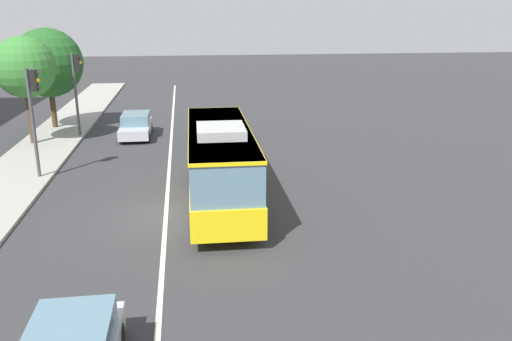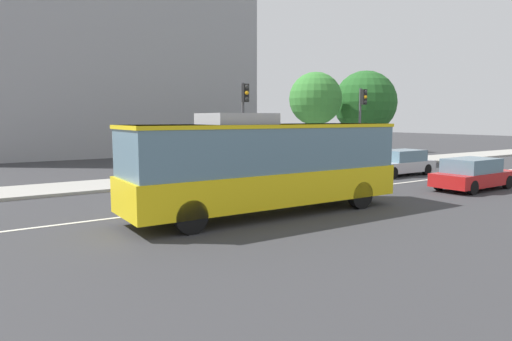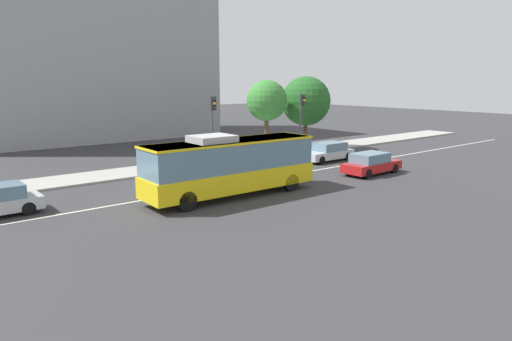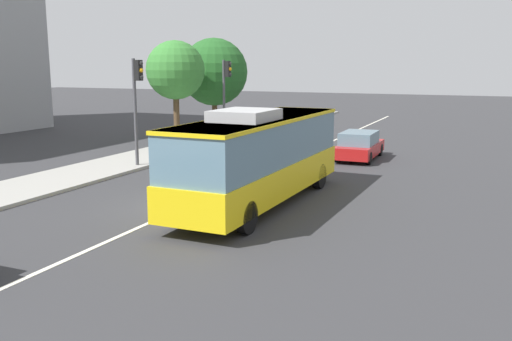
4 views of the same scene
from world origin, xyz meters
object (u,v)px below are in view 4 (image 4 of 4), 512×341
(street_tree_kerbside_left, at_px, (175,71))
(traffic_light_near_corner, at_px, (137,94))
(sedan_red, at_px, (359,145))
(transit_bus, at_px, (259,154))
(sedan_silver_ahead, at_px, (275,137))
(traffic_light_mid_block, at_px, (226,87))
(street_tree_kerbside_centre, at_px, (214,72))

(street_tree_kerbside_left, bearing_deg, traffic_light_near_corner, -162.63)
(sedan_red, relative_size, street_tree_kerbside_left, 0.71)
(transit_bus, bearing_deg, street_tree_kerbside_left, 43.49)
(sedan_silver_ahead, relative_size, traffic_light_mid_block, 0.87)
(traffic_light_near_corner, relative_size, traffic_light_mid_block, 1.00)
(transit_bus, bearing_deg, sedan_silver_ahead, 20.26)
(traffic_light_near_corner, distance_m, street_tree_kerbside_centre, 11.68)
(sedan_silver_ahead, bearing_deg, sedan_red, 73.54)
(traffic_light_mid_block, xyz_separation_m, street_tree_kerbside_centre, (2.74, 2.25, 0.85))
(transit_bus, relative_size, sedan_red, 2.22)
(sedan_silver_ahead, distance_m, traffic_light_near_corner, 9.60)
(street_tree_kerbside_centre, bearing_deg, sedan_silver_ahead, -118.67)
(street_tree_kerbside_centre, bearing_deg, traffic_light_near_corner, -170.37)
(sedan_red, height_order, traffic_light_mid_block, traffic_light_mid_block)
(sedan_silver_ahead, height_order, traffic_light_near_corner, traffic_light_near_corner)
(transit_bus, relative_size, street_tree_kerbside_centre, 1.51)
(sedan_silver_ahead, distance_m, street_tree_kerbside_left, 7.17)
(sedan_red, distance_m, street_tree_kerbside_centre, 12.58)
(traffic_light_near_corner, bearing_deg, street_tree_kerbside_centre, 103.08)
(sedan_red, bearing_deg, street_tree_kerbside_centre, 66.02)
(sedan_silver_ahead, distance_m, street_tree_kerbside_centre, 7.42)
(street_tree_kerbside_left, bearing_deg, traffic_light_mid_block, -54.74)
(street_tree_kerbside_left, relative_size, street_tree_kerbside_centre, 0.95)
(transit_bus, height_order, traffic_light_near_corner, traffic_light_near_corner)
(traffic_light_near_corner, bearing_deg, street_tree_kerbside_left, 110.81)
(transit_bus, xyz_separation_m, traffic_light_mid_block, (13.02, 7.83, 1.75))
(transit_bus, distance_m, traffic_light_near_corner, 9.35)
(sedan_silver_ahead, bearing_deg, street_tree_kerbside_centre, -118.48)
(street_tree_kerbside_left, bearing_deg, street_tree_kerbside_centre, -3.01)
(sedan_red, xyz_separation_m, street_tree_kerbside_left, (0.21, 11.30, 3.84))
(traffic_light_mid_block, bearing_deg, traffic_light_near_corner, -90.64)
(transit_bus, height_order, sedan_silver_ahead, transit_bus)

